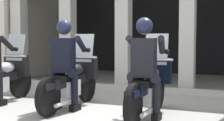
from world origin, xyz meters
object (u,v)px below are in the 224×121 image
at_px(motorcycle_far_left, 2,77).
at_px(motorcycle_center_left, 73,80).
at_px(motorcycle_center_right, 149,85).
at_px(police_officer_center_right, 144,60).
at_px(police_officer_center_left, 65,57).

xyz_separation_m(motorcycle_far_left, motorcycle_center_left, (1.49, 0.16, 0.00)).
distance_m(motorcycle_far_left, motorcycle_center_right, 2.98).
distance_m(motorcycle_center_left, police_officer_center_right, 1.61).
bearing_deg(motorcycle_center_right, police_officer_center_right, -74.16).
bearing_deg(police_officer_center_right, motorcycle_far_left, -168.98).
relative_size(motorcycle_far_left, police_officer_center_right, 1.29).
height_order(police_officer_center_left, police_officer_center_right, same).
xyz_separation_m(motorcycle_far_left, motorcycle_center_right, (2.98, 0.02, 0.00)).
xyz_separation_m(police_officer_center_left, motorcycle_center_right, (1.49, 0.15, -0.44)).
relative_size(motorcycle_far_left, motorcycle_center_right, 1.00).
distance_m(motorcycle_center_right, police_officer_center_right, 0.52).
bearing_deg(police_officer_center_left, motorcycle_center_left, 102.85).
distance_m(motorcycle_center_left, police_officer_center_left, 0.52).
bearing_deg(motorcycle_center_right, motorcycle_center_left, -169.19).
height_order(motorcycle_far_left, police_officer_center_right, police_officer_center_right).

